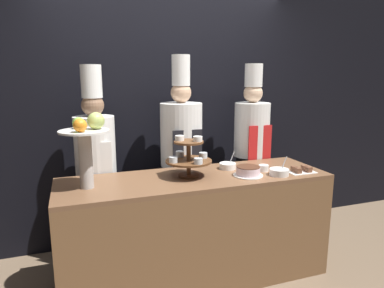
{
  "coord_description": "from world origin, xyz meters",
  "views": [
    {
      "loc": [
        -0.92,
        -2.18,
        1.7
      ],
      "look_at": [
        0.0,
        0.43,
        1.15
      ],
      "focal_mm": 32.0,
      "sensor_mm": 36.0,
      "label": 1
    }
  ],
  "objects": [
    {
      "name": "serving_bowl_far",
      "position": [
        0.34,
        0.46,
        0.92
      ],
      "size": [
        0.14,
        0.14,
        0.15
      ],
      "color": "white",
      "rests_on": "buffet_counter"
    },
    {
      "name": "cake_round",
      "position": [
        0.41,
        0.21,
        0.93
      ],
      "size": [
        0.24,
        0.24,
        0.08
      ],
      "color": "white",
      "rests_on": "buffet_counter"
    },
    {
      "name": "buffet_counter",
      "position": [
        0.0,
        0.33,
        0.45
      ],
      "size": [
        2.19,
        0.67,
        0.9
      ],
      "color": "brown",
      "rests_on": "ground_plane"
    },
    {
      "name": "wall_back",
      "position": [
        0.0,
        1.23,
        1.4
      ],
      "size": [
        10.0,
        0.06,
        2.8
      ],
      "color": "black",
      "rests_on": "ground_plane"
    },
    {
      "name": "cake_square_tray",
      "position": [
        0.88,
        0.15,
        0.92
      ],
      "size": [
        0.23,
        0.14,
        0.05
      ],
      "color": "white",
      "rests_on": "buffet_counter"
    },
    {
      "name": "cup_white",
      "position": [
        0.6,
        0.29,
        0.92
      ],
      "size": [
        0.08,
        0.08,
        0.05
      ],
      "color": "white",
      "rests_on": "buffet_counter"
    },
    {
      "name": "fruit_pedestal",
      "position": [
        -0.83,
        0.33,
        1.25
      ],
      "size": [
        0.35,
        0.35,
        0.55
      ],
      "color": "#B2ADA8",
      "rests_on": "buffet_counter"
    },
    {
      "name": "chef_center_left",
      "position": [
        0.04,
        0.86,
        1.0
      ],
      "size": [
        0.39,
        0.39,
        1.89
      ],
      "color": "#28282D",
      "rests_on": "ground_plane"
    },
    {
      "name": "tiered_stand",
      "position": [
        -0.06,
        0.36,
        1.06
      ],
      "size": [
        0.38,
        0.38,
        0.33
      ],
      "color": "brown",
      "rests_on": "buffet_counter"
    },
    {
      "name": "chef_center_right",
      "position": [
        0.79,
        0.86,
        1.0
      ],
      "size": [
        0.35,
        0.35,
        1.82
      ],
      "color": "black",
      "rests_on": "ground_plane"
    },
    {
      "name": "chef_left",
      "position": [
        -0.75,
        0.86,
        0.97
      ],
      "size": [
        0.35,
        0.35,
        1.79
      ],
      "color": "#28282D",
      "rests_on": "ground_plane"
    },
    {
      "name": "serving_bowl_near",
      "position": [
        0.65,
        0.14,
        0.93
      ],
      "size": [
        0.16,
        0.16,
        0.16
      ],
      "color": "white",
      "rests_on": "buffet_counter"
    }
  ]
}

